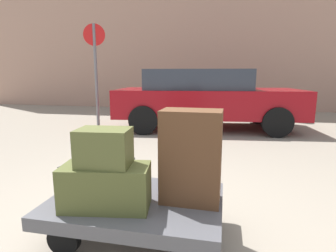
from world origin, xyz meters
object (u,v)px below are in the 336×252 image
(suitcase_charcoal_front_left, at_px, (99,174))
(parked_car, at_px, (205,97))
(duffel_bag_olive_front_right, at_px, (106,187))
(suitcase_brown_stacked_top, at_px, (191,157))
(duffel_bag_olive_topmost_pile, at_px, (104,147))
(luggage_cart, at_px, (136,206))
(no_parking_sign, at_px, (96,65))
(bollard_kerb_near, at_px, (295,109))

(suitcase_charcoal_front_left, distance_m, parked_car, 4.62)
(duffel_bag_olive_front_right, height_order, parked_car, parked_car)
(suitcase_brown_stacked_top, distance_m, duffel_bag_olive_topmost_pile, 0.63)
(luggage_cart, xyz_separation_m, duffel_bag_olive_front_right, (-0.16, -0.18, 0.22))
(suitcase_brown_stacked_top, distance_m, no_parking_sign, 5.03)
(luggage_cart, distance_m, duffel_bag_olive_topmost_pile, 0.57)
(suitcase_charcoal_front_left, xyz_separation_m, bollard_kerb_near, (2.96, 6.03, -0.09))
(suitcase_charcoal_front_left, distance_m, duffel_bag_olive_topmost_pile, 0.52)
(bollard_kerb_near, bearing_deg, suitcase_charcoal_front_left, -116.17)
(bollard_kerb_near, height_order, no_parking_sign, no_parking_sign)
(bollard_kerb_near, bearing_deg, duffel_bag_olive_topmost_pile, -113.30)
(duffel_bag_olive_front_right, xyz_separation_m, bollard_kerb_near, (2.74, 6.36, -0.14))
(luggage_cart, bearing_deg, suitcase_charcoal_front_left, 157.89)
(luggage_cart, relative_size, no_parking_sign, 0.53)
(luggage_cart, relative_size, suitcase_charcoal_front_left, 2.71)
(suitcase_brown_stacked_top, bearing_deg, parked_car, 94.35)
(no_parking_sign, bearing_deg, duffel_bag_olive_topmost_pile, -62.94)
(duffel_bag_olive_front_right, relative_size, bollard_kerb_near, 0.86)
(duffel_bag_olive_topmost_pile, relative_size, no_parking_sign, 0.15)
(suitcase_brown_stacked_top, height_order, bollard_kerb_near, suitcase_brown_stacked_top)
(luggage_cart, xyz_separation_m, bollard_kerb_near, (2.58, 6.18, 0.09))
(luggage_cart, distance_m, suitcase_brown_stacked_top, 0.59)
(suitcase_charcoal_front_left, relative_size, parked_car, 0.11)
(duffel_bag_olive_topmost_pile, bearing_deg, parked_car, 80.62)
(suitcase_brown_stacked_top, bearing_deg, luggage_cart, -171.97)
(suitcase_charcoal_front_left, height_order, no_parking_sign, no_parking_sign)
(no_parking_sign, bearing_deg, bollard_kerb_near, 22.35)
(luggage_cart, relative_size, duffel_bag_olive_topmost_pile, 3.64)
(duffel_bag_olive_front_right, bearing_deg, suitcase_brown_stacked_top, 12.98)
(luggage_cart, height_order, duffel_bag_olive_topmost_pile, duffel_bag_olive_topmost_pile)
(suitcase_brown_stacked_top, relative_size, duffel_bag_olive_topmost_pile, 1.92)
(parked_car, xyz_separation_m, bollard_kerb_near, (2.41, 1.45, -0.40))
(duffel_bag_olive_front_right, bearing_deg, no_parking_sign, 108.42)
(luggage_cart, height_order, suitcase_charcoal_front_left, suitcase_charcoal_front_left)
(suitcase_charcoal_front_left, height_order, bollard_kerb_near, bollard_kerb_near)
(duffel_bag_olive_front_right, distance_m, no_parking_sign, 4.96)
(duffel_bag_olive_front_right, distance_m, suitcase_charcoal_front_left, 0.40)
(bollard_kerb_near, bearing_deg, duffel_bag_olive_front_right, -113.30)
(no_parking_sign, bearing_deg, suitcase_brown_stacked_top, -55.78)
(duffel_bag_olive_front_right, bearing_deg, luggage_cart, 39.64)
(suitcase_charcoal_front_left, height_order, duffel_bag_olive_topmost_pile, duffel_bag_olive_topmost_pile)
(suitcase_brown_stacked_top, height_order, duffel_bag_olive_topmost_pile, suitcase_brown_stacked_top)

